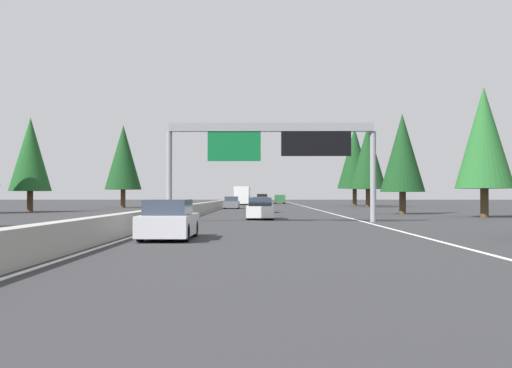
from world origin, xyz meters
TOP-DOWN VIEW (x-y plane):
  - ground_plane at (60.00, 0.00)m, footprint 320.00×320.00m
  - median_barrier at (80.00, 0.30)m, footprint 180.00×0.56m
  - shoulder_stripe_right at (70.00, -11.52)m, footprint 160.00×0.16m
  - shoulder_stripe_median at (70.00, -0.25)m, footprint 160.00×0.16m
  - sign_gantry_overhead at (34.91, -6.04)m, footprint 0.50×12.68m
  - sedan_distant_b at (20.65, -1.85)m, footprint 4.40×1.80m
  - sedan_mid_right at (39.50, -5.19)m, footprint 4.40×1.80m
  - sedan_near_center at (71.65, -1.70)m, footprint 4.40×1.80m
  - pickup_mid_left at (112.20, -5.44)m, footprint 5.60×2.00m
  - box_truck_near_right at (118.77, -1.87)m, footprint 8.50×2.40m
  - bus_far_right at (104.99, -1.95)m, footprint 11.50×2.55m
  - minivan_distant_a at (115.92, -8.82)m, footprint 5.00×1.95m
  - sedan_far_left at (55.54, -5.20)m, footprint 4.40×1.80m
  - conifer_right_near at (43.43, -21.78)m, footprint 4.26×4.26m
  - conifer_right_mid at (51.18, -17.52)m, footprint 3.84×3.84m
  - conifer_right_far at (82.29, -19.93)m, footprint 4.96×4.96m
  - conifer_right_distant at (93.35, -19.79)m, footprint 5.36×5.36m
  - conifer_left_mid at (57.85, 17.38)m, footprint 4.08×4.08m
  - conifer_left_far at (77.50, 12.68)m, footprint 4.73×4.73m

SIDE VIEW (x-z plane):
  - ground_plane at x=60.00m, z-range 0.00..0.00m
  - shoulder_stripe_right at x=70.00m, z-range 0.00..0.01m
  - shoulder_stripe_median at x=70.00m, z-range 0.00..0.01m
  - median_barrier at x=80.00m, z-range 0.00..0.90m
  - sedan_distant_b at x=20.65m, z-range -0.05..1.42m
  - sedan_mid_right at x=39.50m, z-range -0.05..1.42m
  - sedan_near_center at x=71.65m, z-range -0.05..1.42m
  - sedan_far_left at x=55.54m, z-range -0.05..1.42m
  - pickup_mid_left at x=112.20m, z-range -0.02..1.84m
  - minivan_distant_a at x=115.92m, z-range 0.11..1.80m
  - box_truck_near_right at x=118.77m, z-range 0.14..3.09m
  - bus_far_right at x=104.99m, z-range 0.17..3.27m
  - sign_gantry_overhead at x=34.91m, z-range 1.77..7.75m
  - conifer_right_mid at x=51.18m, z-range 0.93..9.65m
  - conifer_left_mid at x=57.85m, z-range 0.99..10.26m
  - conifer_right_near at x=43.43m, z-range 1.04..10.72m
  - conifer_left_far at x=77.50m, z-range 1.16..11.91m
  - conifer_right_far at x=82.29m, z-range 1.22..12.49m
  - conifer_right_distant at x=93.35m, z-range 1.31..13.50m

